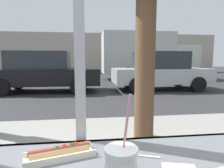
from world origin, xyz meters
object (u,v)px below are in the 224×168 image
(hotdog_tray_near, at_px, (60,152))
(parked_car_silver, at_px, (160,71))
(parked_car_black, at_px, (44,72))
(box_truck, at_px, (146,55))

(hotdog_tray_near, bearing_deg, parked_car_silver, 66.18)
(parked_car_black, bearing_deg, parked_car_silver, -0.00)
(parked_car_silver, bearing_deg, parked_car_black, 180.00)
(box_truck, bearing_deg, parked_car_black, -141.05)
(hotdog_tray_near, height_order, parked_car_silver, parked_car_silver)
(hotdog_tray_near, distance_m, box_truck, 13.08)
(parked_car_silver, relative_size, box_truck, 0.65)
(parked_car_black, distance_m, parked_car_silver, 5.08)
(hotdog_tray_near, height_order, box_truck, box_truck)
(hotdog_tray_near, relative_size, box_truck, 0.04)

